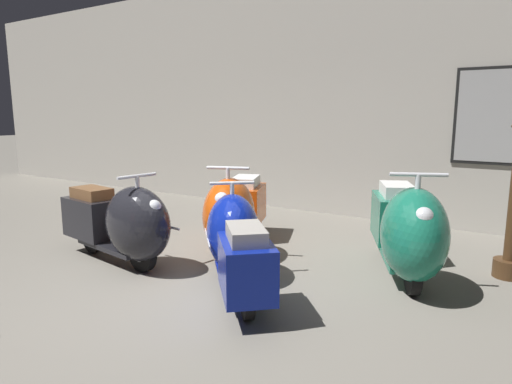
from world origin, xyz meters
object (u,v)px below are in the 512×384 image
at_px(scooter_1, 235,212).
at_px(scooter_3, 407,230).
at_px(scooter_2, 236,243).
at_px(scooter_0, 123,223).

distance_m(scooter_1, scooter_3, 1.93).
height_order(scooter_2, scooter_3, scooter_3).
xyz_separation_m(scooter_1, scooter_2, (0.65, -0.91, -0.04)).
height_order(scooter_0, scooter_3, scooter_3).
xyz_separation_m(scooter_0, scooter_2, (1.40, 0.10, -0.02)).
distance_m(scooter_0, scooter_3, 2.91).
relative_size(scooter_1, scooter_3, 0.96).
relative_size(scooter_0, scooter_3, 0.92).
relative_size(scooter_1, scooter_2, 1.21).
bearing_deg(scooter_1, scooter_0, -58.67).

